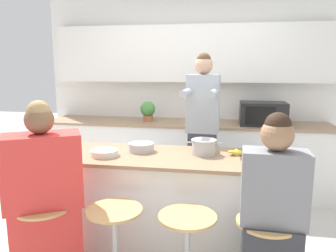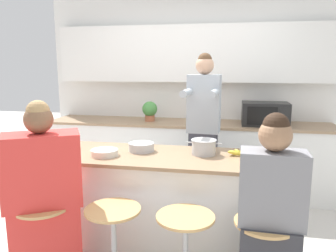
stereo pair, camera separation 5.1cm
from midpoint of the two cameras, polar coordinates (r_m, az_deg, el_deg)
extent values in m
plane|color=beige|center=(3.27, -0.72, -20.22)|extent=(16.00, 16.00, 0.00)
cube|color=silver|center=(4.61, 3.39, 6.49)|extent=(4.00, 0.06, 2.70)
cube|color=white|center=(4.49, 3.29, 12.45)|extent=(3.68, 0.16, 0.75)
cube|color=white|center=(4.41, 2.73, -5.52)|extent=(3.68, 0.63, 0.91)
cube|color=#937556|center=(4.31, 2.78, 0.49)|extent=(3.71, 0.66, 0.03)
cube|color=black|center=(3.25, -0.72, -19.76)|extent=(1.87, 0.63, 0.06)
cube|color=white|center=(3.06, -0.74, -12.83)|extent=(1.95, 0.71, 0.79)
cube|color=#937556|center=(2.92, -0.76, -5.38)|extent=(1.99, 0.75, 0.03)
cylinder|color=#B7BABC|center=(2.78, -21.02, -19.12)|extent=(0.04, 0.04, 0.62)
cylinder|color=tan|center=(2.65, -21.47, -13.08)|extent=(0.41, 0.41, 0.02)
cylinder|color=#B7BABC|center=(2.61, -9.72, -20.62)|extent=(0.04, 0.04, 0.62)
cylinder|color=tan|center=(2.46, -9.95, -14.26)|extent=(0.41, 0.41, 0.02)
cylinder|color=tan|center=(2.34, 2.75, -15.52)|extent=(0.41, 0.41, 0.02)
cylinder|color=tan|center=(2.35, 16.25, -15.81)|extent=(0.41, 0.41, 0.02)
cube|color=#383842|center=(3.62, 5.48, -8.61)|extent=(0.30, 0.24, 0.97)
cube|color=#9EA8B2|center=(3.45, 5.70, 3.88)|extent=(0.35, 0.24, 0.60)
cylinder|color=#9EA8B2|center=(3.18, 2.69, 5.79)|extent=(0.09, 0.34, 0.07)
cylinder|color=#9EA8B2|center=(3.14, 7.43, 5.66)|extent=(0.09, 0.34, 0.07)
sphere|color=tan|center=(3.42, 5.82, 10.49)|extent=(0.20, 0.20, 0.19)
sphere|color=#513823|center=(3.42, 5.84, 11.35)|extent=(0.16, 0.16, 0.15)
cube|color=red|center=(2.79, -20.66, -18.92)|extent=(0.56, 0.47, 0.65)
cube|color=red|center=(2.56, -21.51, -7.19)|extent=(0.61, 0.51, 0.54)
sphere|color=brown|center=(2.48, -22.08, 1.02)|extent=(0.28, 0.28, 0.20)
sphere|color=#A37F51|center=(2.47, -22.17, 2.30)|extent=(0.22, 0.22, 0.16)
cube|color=slate|center=(2.23, 17.36, -10.18)|extent=(0.42, 0.23, 0.49)
sphere|color=#936B4C|center=(2.14, 17.86, -1.42)|extent=(0.21, 0.21, 0.21)
sphere|color=black|center=(2.13, 17.95, 0.09)|extent=(0.17, 0.17, 0.17)
cylinder|color=#B7BABC|center=(2.95, 5.75, -3.71)|extent=(0.21, 0.21, 0.13)
cylinder|color=#B7BABC|center=(2.93, 5.77, -2.43)|extent=(0.23, 0.23, 0.01)
cylinder|color=#B7BABC|center=(2.95, 3.21, -2.85)|extent=(0.05, 0.01, 0.01)
cylinder|color=#B7BABC|center=(2.93, 8.33, -3.02)|extent=(0.05, 0.01, 0.01)
cylinder|color=#B7BABC|center=(3.05, -5.17, -3.67)|extent=(0.24, 0.24, 0.08)
cylinder|color=silver|center=(2.94, -11.48, -4.61)|extent=(0.24, 0.24, 0.06)
cylinder|color=orange|center=(2.63, 13.43, -6.17)|extent=(0.07, 0.07, 0.08)
torus|color=orange|center=(2.64, 14.48, -6.11)|extent=(0.04, 0.01, 0.04)
ellipsoid|color=yellow|center=(2.94, 11.25, -4.64)|extent=(0.13, 0.05, 0.06)
ellipsoid|color=yellow|center=(2.98, 10.60, -4.44)|extent=(0.10, 0.12, 0.06)
ellipsoid|color=yellow|center=(2.98, 11.87, -4.47)|extent=(0.11, 0.11, 0.06)
cube|color=black|center=(4.24, 15.86, 2.09)|extent=(0.56, 0.37, 0.29)
cube|color=black|center=(4.04, 15.42, 1.74)|extent=(0.35, 0.01, 0.22)
cube|color=black|center=(4.08, 18.94, 1.62)|extent=(0.10, 0.01, 0.23)
cylinder|color=#A86042|center=(4.39, -3.85, 1.37)|extent=(0.13, 0.13, 0.08)
sphere|color=#478942|center=(4.37, -3.87, 2.98)|extent=(0.20, 0.20, 0.20)
camera|label=1|loc=(0.03, -90.50, -0.09)|focal=35.00mm
camera|label=2|loc=(0.03, 89.50, 0.09)|focal=35.00mm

